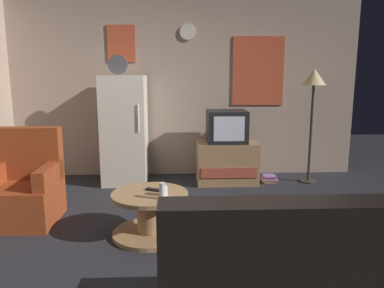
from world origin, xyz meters
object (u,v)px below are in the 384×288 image
Objects in this scene: standing_lamp at (314,86)px; remote_control at (154,190)px; armchair at (24,189)px; mug_ceramic_white at (163,191)px; coffee_table at (150,214)px; book_stack at (269,179)px; wine_glass at (162,191)px; fridge at (125,130)px; crt_tv at (227,126)px; tv_stand at (227,162)px.

remote_control is (-2.10, -1.65, -0.92)m from standing_lamp.
mug_ceramic_white is at bearing -19.20° from armchair.
coffee_table is 2.30m from book_stack.
wine_glass is at bearing -22.71° from armchair.
coffee_table is 0.23m from remote_control.
fridge is 2.15m from book_stack.
standing_lamp is 2.96m from coffee_table.
crt_tv is 0.75× the size of coffee_table.
tv_stand is 2.00m from mug_ceramic_white.
armchair is at bearing 157.29° from wine_glass.
remote_control is (0.03, 0.06, 0.22)m from coffee_table.
fridge is at bearing 104.53° from coffee_table.
coffee_table is (-0.96, -1.74, -0.08)m from tv_stand.
mug_ceramic_white is at bearing -31.18° from coffee_table.
standing_lamp reaches higher than mug_ceramic_white.
tv_stand reaches higher than wine_glass.
fridge is at bearing 130.60° from remote_control.
armchair is at bearing 162.10° from coffee_table.
crt_tv is 3.60× the size of remote_control.
fridge is 11.80× the size of wine_glass.
wine_glass is (-0.83, -1.92, -0.31)m from crt_tv.
mug_ceramic_white is (0.01, 0.10, -0.03)m from wine_glass.
crt_tv is at bearing 178.64° from standing_lamp.
remote_control is at bearing -141.84° from standing_lamp.
tv_stand is 1.92m from remote_control.
standing_lamp is 3.83m from armchair.
standing_lamp is 10.60× the size of wine_glass.
armchair is at bearing -150.34° from tv_stand.
mug_ceramic_white reaches higher than remote_control.
crt_tv is at bearing 29.75° from armchair.
fridge is 1.84× the size of armchair.
fridge reaches higher than armchair.
armchair reaches higher than remote_control.
coffee_table is 8.00× the size of mug_ceramic_white.
fridge reaches higher than mug_ceramic_white.
tv_stand is 1.99m from coffee_table.
tv_stand is 0.53× the size of standing_lamp.
crt_tv is 0.56× the size of armchair.
wine_glass is (0.12, -0.18, 0.29)m from coffee_table.
tv_stand reaches higher than mug_ceramic_white.
wine_glass is at bearing -113.31° from crt_tv.
fridge is 19.67× the size of mug_ceramic_white.
coffee_table is 0.30m from mug_ceramic_white.
crt_tv is 2.67m from armchair.
fridge is 3.28× the size of crt_tv.
crt_tv reaches higher than tv_stand.
crt_tv is at bearing 61.31° from coffee_table.
wine_glass reaches higher than coffee_table.
remote_control is at bearing -118.91° from tv_stand.
tv_stand is 5.60× the size of wine_glass.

